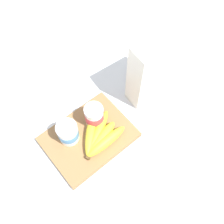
# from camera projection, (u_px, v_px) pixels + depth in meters

# --- Properties ---
(ground_plane) EXTENTS (2.40, 2.40, 0.00)m
(ground_plane) POSITION_uv_depth(u_px,v_px,m) (89.00, 138.00, 0.94)
(ground_plane) COLOR silver
(cutting_board) EXTENTS (0.30, 0.22, 0.02)m
(cutting_board) POSITION_uv_depth(u_px,v_px,m) (89.00, 137.00, 0.93)
(cutting_board) COLOR olive
(cutting_board) RESTS_ON ground_plane
(cereal_box) EXTENTS (0.19, 0.09, 0.27)m
(cereal_box) POSITION_uv_depth(u_px,v_px,m) (154.00, 70.00, 0.91)
(cereal_box) COLOR white
(cereal_box) RESTS_ON ground_plane
(yogurt_cup_front) EXTENTS (0.07, 0.07, 0.08)m
(yogurt_cup_front) POSITION_uv_depth(u_px,v_px,m) (68.00, 133.00, 0.88)
(yogurt_cup_front) COLOR white
(yogurt_cup_front) RESTS_ON cutting_board
(yogurt_cup_back) EXTENTS (0.07, 0.07, 0.09)m
(yogurt_cup_back) POSITION_uv_depth(u_px,v_px,m) (94.00, 116.00, 0.90)
(yogurt_cup_back) COLOR white
(yogurt_cup_back) RESTS_ON cutting_board
(banana_bunch) EXTENTS (0.18, 0.15, 0.04)m
(banana_bunch) POSITION_uv_depth(u_px,v_px,m) (99.00, 136.00, 0.90)
(banana_bunch) COLOR yellow
(banana_bunch) RESTS_ON cutting_board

